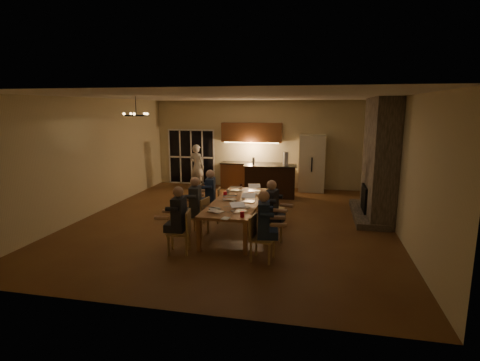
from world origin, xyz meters
The scene contains 43 objects.
floor centered at (0.00, 0.00, 0.00)m, with size 9.00×9.00×0.00m, color brown.
back_wall centered at (0.00, 4.52, 1.60)m, with size 8.00×0.04×3.20m, color beige.
left_wall centered at (-4.02, 0.00, 1.60)m, with size 0.04×9.00×3.20m, color beige.
right_wall centered at (4.02, 0.00, 1.60)m, with size 0.04×9.00×3.20m, color beige.
ceiling centered at (0.00, 0.00, 3.22)m, with size 8.00×9.00×0.04m, color white.
french_doors centered at (-2.70, 4.47, 1.05)m, with size 1.86×0.08×2.10m, color black.
fireplace centered at (3.70, 1.20, 1.60)m, with size 0.58×2.50×3.20m, color #6B5E54.
kitchenette centered at (-0.30, 4.20, 1.20)m, with size 2.24×0.68×2.40m, color brown, non-canonical shape.
refrigerator centered at (1.90, 4.15, 1.00)m, with size 0.90×0.68×2.00m, color beige.
dining_table centered at (0.26, -0.73, 0.38)m, with size 1.10×3.03×0.75m, color #C3824E.
bar_island centered at (0.57, 2.89, 0.54)m, with size 1.73×0.68×1.08m, color black.
chair_left_near centered at (-0.60, -2.35, 0.45)m, with size 0.44×0.44×0.89m, color tan, non-canonical shape.
chair_left_mid centered at (-0.59, -1.20, 0.45)m, with size 0.44×0.44×0.89m, color tan, non-canonical shape.
chair_left_far centered at (-0.56, -0.15, 0.45)m, with size 0.44×0.44×0.89m, color tan, non-canonical shape.
chair_right_near centered at (1.12, -2.37, 0.45)m, with size 0.44×0.44×0.89m, color tan, non-canonical shape.
chair_right_mid centered at (1.15, -1.23, 0.45)m, with size 0.44×0.44×0.89m, color tan, non-canonical shape.
chair_right_far centered at (1.11, -0.08, 0.45)m, with size 0.44×0.44×0.89m, color tan, non-canonical shape.
person_left_near centered at (-0.62, -2.28, 0.69)m, with size 0.60×0.60×1.38m, color #24282F, non-canonical shape.
person_right_near centered at (1.13, -2.31, 0.69)m, with size 0.60×0.60×1.38m, color #1F304E, non-canonical shape.
person_left_mid centered at (-0.63, -1.21, 0.69)m, with size 0.60×0.60×1.38m, color #373C41, non-canonical shape.
person_right_mid centered at (1.14, -1.23, 0.69)m, with size 0.60×0.60×1.38m, color #24282F, non-canonical shape.
person_left_far centered at (-0.57, -0.16, 0.69)m, with size 0.60×0.60×1.38m, color #1F304E, non-canonical shape.
standing_person centered at (-2.23, 3.71, 0.81)m, with size 0.59×0.39×1.63m, color silver.
chandelier centered at (-2.22, -0.78, 2.75)m, with size 0.60×0.60×0.03m, color black.
laptop_a centered at (0.02, -1.78, 0.86)m, with size 0.32×0.28×0.23m, color silver, non-canonical shape.
laptop_b centered at (0.50, -1.65, 0.86)m, with size 0.32×0.28×0.23m, color silver, non-canonical shape.
laptop_c centered at (0.05, -0.67, 0.86)m, with size 0.32×0.28×0.23m, color silver, non-canonical shape.
laptop_d centered at (0.53, -0.77, 0.86)m, with size 0.32×0.28×0.23m, color silver, non-canonical shape.
laptop_e centered at (0.01, 0.35, 0.86)m, with size 0.32×0.28×0.23m, color silver, non-canonical shape.
laptop_f centered at (0.49, 0.38, 0.86)m, with size 0.32×0.28×0.23m, color silver, non-canonical shape.
mug_front centered at (0.26, -1.15, 0.80)m, with size 0.08×0.08×0.10m, color silver.
mug_mid centered at (0.33, -0.24, 0.80)m, with size 0.08×0.08×0.10m, color silver.
mug_back centered at (-0.15, 0.02, 0.80)m, with size 0.08×0.08×0.10m, color silver.
redcup_near centered at (0.66, -2.06, 0.81)m, with size 0.08×0.08×0.12m, color red.
redcup_mid centered at (-0.13, -0.37, 0.81)m, with size 0.09×0.09×0.12m, color red.
can_silver centered at (0.36, -1.42, 0.81)m, with size 0.07×0.07×0.12m, color #B2B2B7.
can_cola centered at (0.05, 0.69, 0.81)m, with size 0.06×0.06×0.12m, color #3F0F0C.
plate_near centered at (0.56, -1.32, 0.76)m, with size 0.24×0.24×0.02m, color silver.
plate_left centered at (-0.06, -1.58, 0.76)m, with size 0.26×0.26×0.02m, color silver.
plate_far centered at (0.62, 0.04, 0.76)m, with size 0.26×0.26×0.02m, color silver.
notepad centered at (0.35, -2.22, 0.76)m, with size 0.15×0.20×0.01m, color white.
bar_bottle centered at (0.01, 2.91, 1.20)m, with size 0.07×0.07×0.24m, color #99999E.
bar_blender centered at (1.07, 2.95, 1.30)m, with size 0.14×0.14×0.43m, color silver.
Camera 1 is at (2.13, -9.20, 2.94)m, focal length 28.00 mm.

